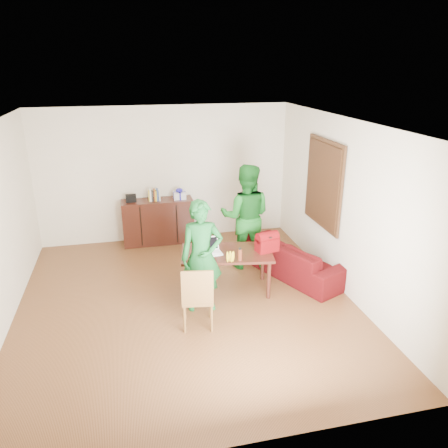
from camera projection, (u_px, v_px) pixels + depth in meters
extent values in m
cube|color=#412610|center=(187.00, 305.00, 6.70)|extent=(5.00, 5.50, 0.10)
cube|color=white|center=(181.00, 120.00, 5.73)|extent=(5.00, 5.50, 0.10)
cube|color=beige|center=(165.00, 174.00, 8.77)|extent=(5.00, 0.10, 2.70)
cube|color=beige|center=(231.00, 331.00, 3.66)|extent=(5.00, 0.10, 2.70)
cube|color=beige|center=(348.00, 207.00, 6.75)|extent=(0.10, 5.50, 2.70)
cube|color=#3F2614|center=(324.00, 184.00, 7.30)|extent=(0.04, 1.28, 1.48)
cube|color=#4B3016|center=(322.00, 184.00, 7.30)|extent=(0.01, 1.18, 1.36)
cube|color=black|center=(158.00, 221.00, 8.78)|extent=(1.40, 0.45, 0.90)
cube|color=black|center=(131.00, 198.00, 8.49)|extent=(0.20, 0.14, 0.14)
cube|color=#B5B3BE|center=(179.00, 195.00, 8.69)|extent=(0.24, 0.22, 0.14)
ellipsoid|color=#1D1797|center=(179.00, 190.00, 8.66)|extent=(0.14, 0.14, 0.07)
cube|color=black|center=(227.00, 253.00, 6.86)|extent=(1.52, 1.01, 0.04)
cylinder|color=black|center=(187.00, 283.00, 6.64)|extent=(0.06, 0.06, 0.62)
cylinder|color=black|center=(269.00, 280.00, 6.71)|extent=(0.06, 0.06, 0.62)
cylinder|color=black|center=(188.00, 264.00, 7.23)|extent=(0.06, 0.06, 0.62)
cylinder|color=black|center=(263.00, 262.00, 7.31)|extent=(0.06, 0.06, 0.62)
cube|color=brown|center=(198.00, 298.00, 5.97)|extent=(0.48, 0.46, 0.05)
cube|color=brown|center=(197.00, 288.00, 5.71)|extent=(0.42, 0.09, 0.48)
imported|color=#12511F|center=(202.00, 257.00, 6.27)|extent=(0.64, 0.45, 1.68)
imported|color=#145A19|center=(246.00, 217.00, 7.61)|extent=(1.07, 0.94, 1.86)
cube|color=white|center=(211.00, 253.00, 6.78)|extent=(0.34, 0.25, 0.02)
cube|color=black|center=(211.00, 246.00, 6.74)|extent=(0.33, 0.11, 0.20)
cylinder|color=#5D2715|center=(240.00, 254.00, 6.54)|extent=(0.08, 0.08, 0.20)
cube|color=#67060B|center=(267.00, 244.00, 6.85)|extent=(0.38, 0.27, 0.25)
imported|color=#390907|center=(293.00, 257.00, 7.53)|extent=(1.56, 2.19, 0.60)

